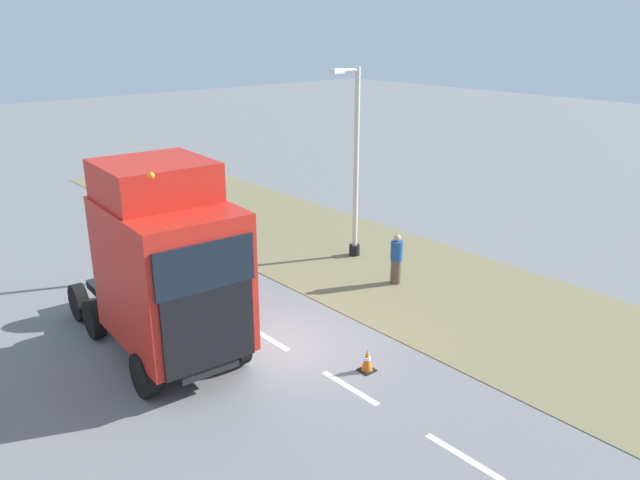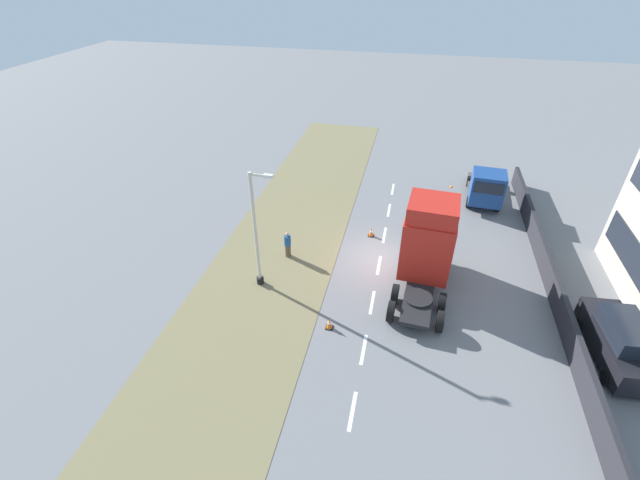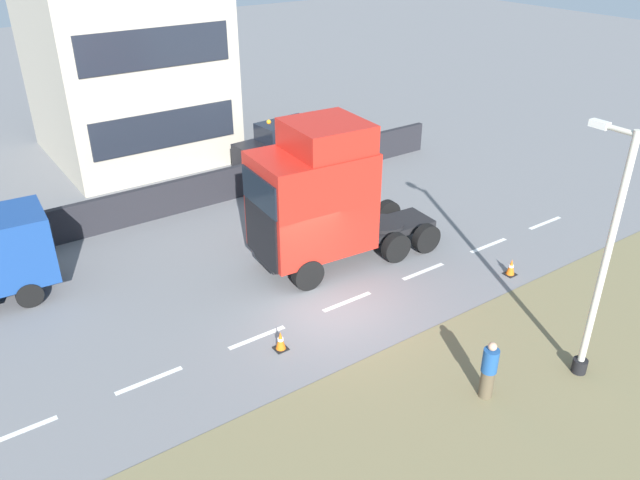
% 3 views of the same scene
% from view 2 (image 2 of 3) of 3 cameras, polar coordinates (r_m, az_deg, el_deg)
% --- Properties ---
extents(ground_plane, '(120.00, 120.00, 0.00)m').
position_cam_2_polar(ground_plane, '(25.38, 8.04, -2.40)').
color(ground_plane, slate).
rests_on(ground_plane, ground).
extents(grass_verge, '(7.00, 44.00, 0.01)m').
position_cam_2_polar(grass_verge, '(26.29, -5.04, -0.68)').
color(grass_verge, olive).
rests_on(grass_verge, ground).
extents(lane_markings, '(0.16, 21.00, 0.00)m').
position_cam_2_polar(lane_markings, '(24.82, 7.87, -3.34)').
color(lane_markings, white).
rests_on(lane_markings, ground).
extents(boundary_wall, '(0.25, 24.00, 1.36)m').
position_cam_2_polar(boundary_wall, '(26.22, 28.09, -3.54)').
color(boundary_wall, '#232328').
rests_on(boundary_wall, ground).
extents(lorry_cab, '(3.07, 6.78, 5.11)m').
position_cam_2_polar(lorry_cab, '(22.92, 14.21, -0.05)').
color(lorry_cab, black).
rests_on(lorry_cab, ground).
extents(flatbed_truck, '(2.51, 5.76, 2.73)m').
position_cam_2_polar(flatbed_truck, '(31.75, 21.29, 6.54)').
color(flatbed_truck, navy).
rests_on(flatbed_truck, ground).
extents(parked_car, '(2.15, 4.82, 2.18)m').
position_cam_2_polar(parked_car, '(22.90, 35.02, -10.99)').
color(parked_car, black).
rests_on(parked_car, ground).
extents(lamp_post, '(1.31, 0.38, 6.60)m').
position_cam_2_polar(lamp_post, '(21.77, -8.37, 0.25)').
color(lamp_post, black).
rests_on(lamp_post, ground).
extents(pedestrian, '(0.39, 0.39, 1.65)m').
position_cam_2_polar(pedestrian, '(24.89, -4.33, -0.65)').
color(pedestrian, brown).
rests_on(pedestrian, ground).
extents(traffic_cone_lead, '(0.36, 0.36, 0.58)m').
position_cam_2_polar(traffic_cone_lead, '(20.73, 1.26, -11.08)').
color(traffic_cone_lead, black).
rests_on(traffic_cone_lead, ground).
extents(traffic_cone_trailing, '(0.36, 0.36, 0.58)m').
position_cam_2_polar(traffic_cone_trailing, '(27.08, 6.85, 1.05)').
color(traffic_cone_trailing, black).
rests_on(traffic_cone_trailing, ground).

